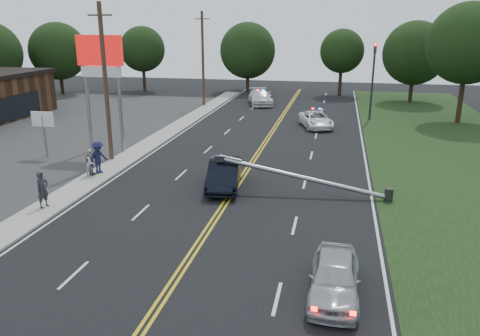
% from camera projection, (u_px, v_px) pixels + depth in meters
% --- Properties ---
extents(ground, '(120.00, 120.00, 0.00)m').
position_uv_depth(ground, '(189.00, 259.00, 18.03)').
color(ground, black).
rests_on(ground, ground).
extents(sidewalk, '(1.80, 70.00, 0.12)m').
position_uv_depth(sidewalk, '(109.00, 169.00, 29.02)').
color(sidewalk, '#A29C92').
rests_on(sidewalk, ground).
extents(centerline_yellow, '(0.36, 80.00, 0.00)m').
position_uv_depth(centerline_yellow, '(241.00, 179.00, 27.38)').
color(centerline_yellow, gold).
rests_on(centerline_yellow, ground).
extents(pylon_sign, '(3.20, 0.35, 8.00)m').
position_uv_depth(pylon_sign, '(101.00, 66.00, 31.42)').
color(pylon_sign, gray).
rests_on(pylon_sign, ground).
extents(small_sign, '(1.60, 0.14, 3.10)m').
position_uv_depth(small_sign, '(43.00, 123.00, 31.32)').
color(small_sign, gray).
rests_on(small_sign, ground).
extents(traffic_signal, '(0.28, 0.41, 7.05)m').
position_uv_depth(traffic_signal, '(373.00, 75.00, 43.21)').
color(traffic_signal, '#2D2D30').
rests_on(traffic_signal, ground).
extents(fallen_streetlight, '(9.36, 0.44, 1.91)m').
position_uv_depth(fallen_streetlight, '(312.00, 179.00, 24.42)').
color(fallen_streetlight, '#2D2D30').
rests_on(fallen_streetlight, ground).
extents(utility_pole_mid, '(1.60, 0.28, 10.00)m').
position_uv_depth(utility_pole_mid, '(106.00, 83.00, 29.56)').
color(utility_pole_mid, '#382619').
rests_on(utility_pole_mid, ground).
extents(utility_pole_far, '(1.60, 0.28, 10.00)m').
position_uv_depth(utility_pole_far, '(203.00, 59.00, 50.14)').
color(utility_pole_far, '#382619').
rests_on(utility_pole_far, ground).
extents(tree_4, '(7.15, 7.15, 8.98)m').
position_uv_depth(tree_4, '(58.00, 51.00, 59.08)').
color(tree_4, black).
rests_on(tree_4, ground).
extents(tree_5, '(5.93, 5.93, 8.48)m').
position_uv_depth(tree_5, '(142.00, 49.00, 61.77)').
color(tree_5, black).
rests_on(tree_5, ground).
extents(tree_6, '(7.31, 7.31, 8.99)m').
position_uv_depth(tree_6, '(248.00, 51.00, 61.54)').
color(tree_6, black).
rests_on(tree_6, ground).
extents(tree_7, '(5.41, 5.41, 8.18)m').
position_uv_depth(tree_7, '(342.00, 51.00, 57.87)').
color(tree_7, black).
rests_on(tree_7, ground).
extents(tree_8, '(7.16, 7.16, 9.13)m').
position_uv_depth(tree_8, '(415.00, 53.00, 52.82)').
color(tree_8, black).
rests_on(tree_8, ground).
extents(tree_9, '(7.13, 7.13, 10.62)m').
position_uv_depth(tree_9, '(468.00, 44.00, 40.94)').
color(tree_9, black).
rests_on(tree_9, ground).
extents(crashed_sedan, '(2.34, 4.93, 1.56)m').
position_uv_depth(crashed_sedan, '(224.00, 174.00, 25.76)').
color(crashed_sedan, black).
rests_on(crashed_sedan, ground).
extents(waiting_sedan, '(1.71, 4.10, 1.39)m').
position_uv_depth(waiting_sedan, '(334.00, 277.00, 15.42)').
color(waiting_sedan, '#AAAEB3').
rests_on(waiting_sedan, ground).
extents(emergency_a, '(3.63, 5.33, 1.36)m').
position_uv_depth(emergency_a, '(316.00, 120.00, 40.90)').
color(emergency_a, white).
rests_on(emergency_a, ground).
extents(emergency_b, '(3.81, 6.11, 1.65)m').
position_uv_depth(emergency_b, '(260.00, 97.00, 52.43)').
color(emergency_b, silver).
rests_on(emergency_b, ground).
extents(bystander_a, '(0.58, 0.75, 1.81)m').
position_uv_depth(bystander_a, '(43.00, 190.00, 22.59)').
color(bystander_a, '#26272E').
rests_on(bystander_a, sidewalk).
extents(bystander_b, '(0.71, 0.85, 1.60)m').
position_uv_depth(bystander_b, '(91.00, 162.00, 27.45)').
color(bystander_b, silver).
rests_on(bystander_b, sidewalk).
extents(bystander_c, '(1.06, 1.41, 1.94)m').
position_uv_depth(bystander_c, '(98.00, 157.00, 27.81)').
color(bystander_c, '#1B1A43').
rests_on(bystander_c, sidewalk).
extents(bystander_d, '(0.47, 0.97, 1.60)m').
position_uv_depth(bystander_d, '(91.00, 162.00, 27.50)').
color(bystander_d, '#524942').
rests_on(bystander_d, sidewalk).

